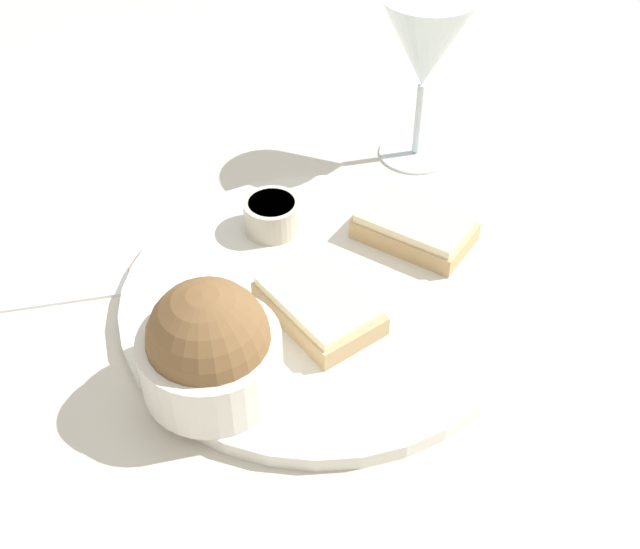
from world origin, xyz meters
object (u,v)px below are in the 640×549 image
(salad_bowl, at_px, (210,349))
(cheese_toast_near, at_px, (415,228))
(sauce_ramekin, at_px, (272,214))
(cheese_toast_far, at_px, (319,305))
(napkin, at_px, (42,259))
(wine_glass, at_px, (425,47))

(salad_bowl, xyz_separation_m, cheese_toast_near, (0.01, -0.24, -0.03))
(sauce_ramekin, bearing_deg, cheese_toast_far, 156.73)
(sauce_ramekin, relative_size, napkin, 0.27)
(napkin, bearing_deg, sauce_ramekin, -125.28)
(sauce_ramekin, height_order, cheese_toast_far, sauce_ramekin)
(salad_bowl, distance_m, sauce_ramekin, 0.19)
(salad_bowl, height_order, wine_glass, wine_glass)
(sauce_ramekin, distance_m, wine_glass, 0.22)
(sauce_ramekin, height_order, cheese_toast_near, sauce_ramekin)
(cheese_toast_near, xyz_separation_m, wine_glass, (0.10, -0.12, 0.10))
(napkin, bearing_deg, salad_bowl, -175.41)
(wine_glass, bearing_deg, sauce_ramekin, 90.27)
(salad_bowl, bearing_deg, cheese_toast_far, -92.39)
(sauce_ramekin, distance_m, napkin, 0.21)
(wine_glass, xyz_separation_m, napkin, (0.12, 0.38, -0.12))
(cheese_toast_far, height_order, wine_glass, wine_glass)
(cheese_toast_near, xyz_separation_m, napkin, (0.22, 0.26, -0.02))
(cheese_toast_near, distance_m, cheese_toast_far, 0.13)
(sauce_ramekin, xyz_separation_m, cheese_toast_near, (-0.10, -0.08, -0.00))
(sauce_ramekin, relative_size, wine_glass, 0.30)
(sauce_ramekin, bearing_deg, salad_bowl, 125.00)
(napkin, bearing_deg, wine_glass, -107.87)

